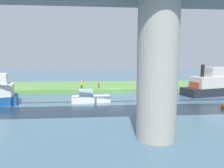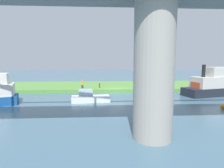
{
  "view_description": "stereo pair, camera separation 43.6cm",
  "coord_description": "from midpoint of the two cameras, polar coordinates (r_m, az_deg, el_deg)",
  "views": [
    {
      "loc": [
        2.91,
        29.04,
        5.02
      ],
      "look_at": [
        1.02,
        5.0,
        2.0
      ],
      "focal_mm": 30.02,
      "sensor_mm": 36.0,
      "label": 1
    },
    {
      "loc": [
        2.47,
        29.07,
        5.02
      ],
      "look_at": [
        1.02,
        5.0,
        2.0
      ],
      "focal_mm": 30.02,
      "sensor_mm": 36.0,
      "label": 2
    }
  ],
  "objects": [
    {
      "name": "pontoon_yellow",
      "position": [
        23.11,
        -7.37,
        -4.08
      ],
      "size": [
        4.76,
        2.12,
        1.54
      ],
      "color": "white",
      "rests_on": "ground"
    },
    {
      "name": "grassy_bank",
      "position": [
        35.48,
        -0.1,
        -0.58
      ],
      "size": [
        80.0,
        12.0,
        0.5
      ],
      "primitive_type": "cube",
      "color": "#5B9342",
      "rests_on": "ground"
    },
    {
      "name": "person_on_bank",
      "position": [
        31.14,
        -9.68,
        -0.01
      ],
      "size": [
        0.48,
        0.48,
        1.39
      ],
      "color": "#2D334C",
      "rests_on": "grassy_bank"
    },
    {
      "name": "bridge_pylon",
      "position": [
        12.07,
        12.57,
        3.79
      ],
      "size": [
        2.53,
        2.53,
        8.71
      ],
      "primitive_type": "cylinder",
      "color": "#9E998E",
      "rests_on": "ground"
    },
    {
      "name": "skiff_small",
      "position": [
        31.12,
        28.01,
        0.09
      ],
      "size": [
        9.19,
        4.98,
        4.47
      ],
      "color": "#1E232D",
      "rests_on": "ground"
    },
    {
      "name": "motorboat_red",
      "position": [
        22.75,
        11.84,
        -4.49
      ],
      "size": [
        4.38,
        2.27,
        1.39
      ],
      "color": "white",
      "rests_on": "ground"
    },
    {
      "name": "ground_plane",
      "position": [
        29.61,
        0.79,
        -2.62
      ],
      "size": [
        160.0,
        160.0,
        0.0
      ],
      "primitive_type": "plane",
      "color": "#476B7F"
    },
    {
      "name": "marker_buoy",
      "position": [
        22.99,
        30.2,
        -5.82
      ],
      "size": [
        0.5,
        0.5,
        0.5
      ],
      "primitive_type": "sphere",
      "color": "orange",
      "rests_on": "ground"
    },
    {
      "name": "mooring_post",
      "position": [
        31.04,
        -4.43,
        -0.5
      ],
      "size": [
        0.2,
        0.2,
        0.81
      ],
      "primitive_type": "cylinder",
      "color": "brown",
      "rests_on": "grassy_bank"
    }
  ]
}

